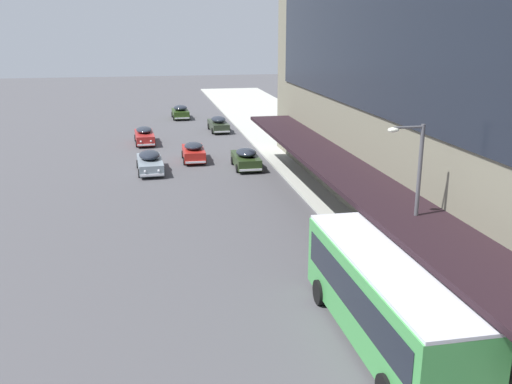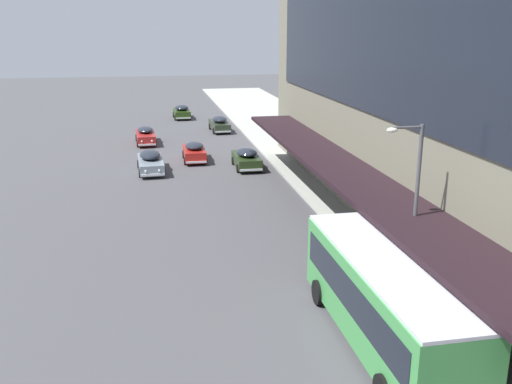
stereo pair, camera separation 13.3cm
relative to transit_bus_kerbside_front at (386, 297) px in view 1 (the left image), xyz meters
The scene contains 8 objects.
transit_bus_kerbside_front is the anchor object (origin of this frame).
sedan_oncoming_front 38.38m from the transit_bus_kerbside_front, 101.85° to the left, with size 1.95×5.00×1.56m.
sedan_trailing_near 27.56m from the transit_bus_kerbside_front, 105.91° to the left, with size 2.07×5.08×1.58m.
sedan_lead_near 52.16m from the transit_bus_kerbside_front, 93.92° to the left, with size 2.01×4.32×1.64m.
sedan_lead_mid 29.69m from the transit_bus_kerbside_front, 97.71° to the left, with size 1.88×4.25×1.58m.
sedan_far_back 42.63m from the transit_bus_kerbside_front, 90.29° to the left, with size 1.93×4.85×1.63m.
sedan_oncoming_rear 26.23m from the transit_bus_kerbside_front, 90.40° to the left, with size 1.96×4.47×1.59m.
street_lamp 4.68m from the transit_bus_kerbside_front, 53.78° to the left, with size 1.50×0.28×7.00m.
Camera 1 is at (-3.67, -9.82, 10.70)m, focal length 40.00 mm.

